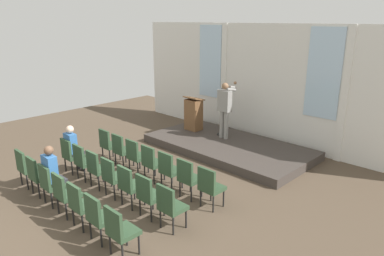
% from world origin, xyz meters
% --- Properties ---
extents(ground_plane, '(16.53, 16.53, 0.00)m').
position_xyz_m(ground_plane, '(0.00, 0.00, 0.00)').
color(ground_plane, brown).
extents(rear_partition, '(10.56, 0.14, 3.77)m').
position_xyz_m(rear_partition, '(0.02, 6.35, 1.91)').
color(rear_partition, silver).
rests_on(rear_partition, ground).
extents(stage_platform, '(5.03, 2.58, 0.25)m').
position_xyz_m(stage_platform, '(0.00, 4.77, 0.13)').
color(stage_platform, '#3F3833').
rests_on(stage_platform, ground).
extents(speaker, '(0.51, 0.69, 1.78)m').
position_xyz_m(speaker, '(-0.39, 5.04, 1.29)').
color(speaker, gray).
rests_on(speaker, stage_platform).
extents(mic_stand, '(0.28, 0.28, 1.55)m').
position_xyz_m(mic_stand, '(-0.65, 5.23, 0.59)').
color(mic_stand, black).
rests_on(mic_stand, stage_platform).
extents(lectern, '(0.60, 0.48, 1.16)m').
position_xyz_m(lectern, '(-1.70, 5.01, 0.81)').
color(lectern, brown).
rests_on(lectern, stage_platform).
extents(chair_r0_c0, '(0.46, 0.44, 0.94)m').
position_xyz_m(chair_r0_c0, '(-1.92, 1.75, 0.53)').
color(chair_r0_c0, black).
rests_on(chair_r0_c0, ground).
extents(chair_r0_c1, '(0.46, 0.44, 0.94)m').
position_xyz_m(chair_r0_c1, '(-1.28, 1.75, 0.53)').
color(chair_r0_c1, black).
rests_on(chair_r0_c1, ground).
extents(chair_r0_c2, '(0.46, 0.44, 0.94)m').
position_xyz_m(chair_r0_c2, '(-0.64, 1.75, 0.53)').
color(chair_r0_c2, black).
rests_on(chair_r0_c2, ground).
extents(chair_r0_c3, '(0.46, 0.44, 0.94)m').
position_xyz_m(chair_r0_c3, '(0.00, 1.75, 0.53)').
color(chair_r0_c3, black).
rests_on(chair_r0_c3, ground).
extents(chair_r0_c4, '(0.46, 0.44, 0.94)m').
position_xyz_m(chair_r0_c4, '(0.64, 1.75, 0.53)').
color(chair_r0_c4, black).
rests_on(chair_r0_c4, ground).
extents(chair_r0_c5, '(0.46, 0.44, 0.94)m').
position_xyz_m(chair_r0_c5, '(1.28, 1.75, 0.53)').
color(chair_r0_c5, black).
rests_on(chair_r0_c5, ground).
extents(chair_r0_c6, '(0.46, 0.44, 0.94)m').
position_xyz_m(chair_r0_c6, '(1.92, 1.75, 0.53)').
color(chair_r0_c6, black).
rests_on(chair_r0_c6, ground).
extents(chair_r1_c0, '(0.46, 0.44, 0.94)m').
position_xyz_m(chair_r1_c0, '(-1.92, 0.61, 0.53)').
color(chair_r1_c0, black).
rests_on(chair_r1_c0, ground).
extents(audience_r1_c0, '(0.36, 0.39, 1.28)m').
position_xyz_m(audience_r1_c0, '(-1.92, 0.69, 0.71)').
color(audience_r1_c0, '#2D2D33').
rests_on(audience_r1_c0, ground).
extents(chair_r1_c1, '(0.46, 0.44, 0.94)m').
position_xyz_m(chair_r1_c1, '(-1.28, 0.61, 0.53)').
color(chair_r1_c1, black).
rests_on(chair_r1_c1, ground).
extents(chair_r1_c2, '(0.46, 0.44, 0.94)m').
position_xyz_m(chair_r1_c2, '(-0.64, 0.61, 0.53)').
color(chair_r1_c2, black).
rests_on(chair_r1_c2, ground).
extents(chair_r1_c3, '(0.46, 0.44, 0.94)m').
position_xyz_m(chair_r1_c3, '(0.00, 0.61, 0.53)').
color(chair_r1_c3, black).
rests_on(chair_r1_c3, ground).
extents(chair_r1_c4, '(0.46, 0.44, 0.94)m').
position_xyz_m(chair_r1_c4, '(0.64, 0.61, 0.53)').
color(chair_r1_c4, black).
rests_on(chair_r1_c4, ground).
extents(chair_r1_c5, '(0.46, 0.44, 0.94)m').
position_xyz_m(chair_r1_c5, '(1.28, 0.61, 0.53)').
color(chair_r1_c5, black).
rests_on(chair_r1_c5, ground).
extents(chair_r1_c6, '(0.46, 0.44, 0.94)m').
position_xyz_m(chair_r1_c6, '(1.92, 0.61, 0.53)').
color(chair_r1_c6, black).
rests_on(chair_r1_c6, ground).
extents(chair_r2_c0, '(0.46, 0.44, 0.94)m').
position_xyz_m(chair_r2_c0, '(-1.92, -0.54, 0.53)').
color(chair_r2_c0, black).
rests_on(chair_r2_c0, ground).
extents(chair_r2_c1, '(0.46, 0.44, 0.94)m').
position_xyz_m(chair_r2_c1, '(-1.28, -0.54, 0.53)').
color(chair_r2_c1, black).
rests_on(chair_r2_c1, ground).
extents(chair_r2_c2, '(0.46, 0.44, 0.94)m').
position_xyz_m(chair_r2_c2, '(-0.64, -0.54, 0.53)').
color(chair_r2_c2, black).
rests_on(chair_r2_c2, ground).
extents(audience_r2_c2, '(0.36, 0.39, 1.35)m').
position_xyz_m(audience_r2_c2, '(-0.64, -0.46, 0.75)').
color(audience_r2_c2, '#2D2D33').
rests_on(audience_r2_c2, ground).
extents(chair_r2_c3, '(0.46, 0.44, 0.94)m').
position_xyz_m(chair_r2_c3, '(0.00, -0.54, 0.53)').
color(chair_r2_c3, black).
rests_on(chair_r2_c3, ground).
extents(chair_r2_c4, '(0.46, 0.44, 0.94)m').
position_xyz_m(chair_r2_c4, '(0.64, -0.54, 0.53)').
color(chair_r2_c4, black).
rests_on(chair_r2_c4, ground).
extents(chair_r2_c5, '(0.46, 0.44, 0.94)m').
position_xyz_m(chair_r2_c5, '(1.28, -0.54, 0.53)').
color(chair_r2_c5, black).
rests_on(chair_r2_c5, ground).
extents(chair_r2_c6, '(0.46, 0.44, 0.94)m').
position_xyz_m(chair_r2_c6, '(1.92, -0.54, 0.53)').
color(chair_r2_c6, black).
rests_on(chair_r2_c6, ground).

